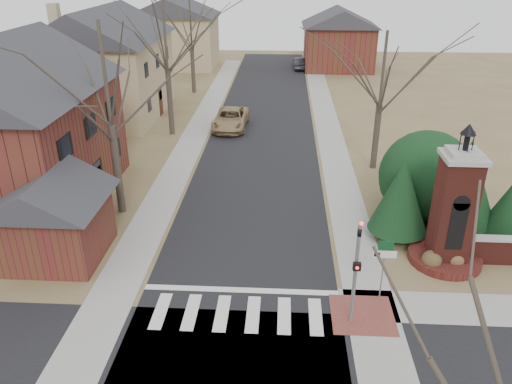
# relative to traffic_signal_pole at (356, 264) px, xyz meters

# --- Properties ---
(ground) EXTENTS (120.00, 120.00, 0.00)m
(ground) POSITION_rel_traffic_signal_pole_xyz_m (-4.30, -0.57, -2.59)
(ground) COLOR brown
(ground) RESTS_ON ground
(main_street) EXTENTS (8.00, 70.00, 0.01)m
(main_street) POSITION_rel_traffic_signal_pole_xyz_m (-4.30, 21.43, -2.58)
(main_street) COLOR black
(main_street) RESTS_ON ground
(crosswalk_zone) EXTENTS (8.00, 2.20, 0.02)m
(crosswalk_zone) POSITION_rel_traffic_signal_pole_xyz_m (-4.30, 0.23, -2.58)
(crosswalk_zone) COLOR silver
(crosswalk_zone) RESTS_ON ground
(stop_bar) EXTENTS (8.00, 0.35, 0.02)m
(stop_bar) POSITION_rel_traffic_signal_pole_xyz_m (-4.30, 1.73, -2.58)
(stop_bar) COLOR silver
(stop_bar) RESTS_ON ground
(sidewalk_right_main) EXTENTS (2.00, 60.00, 0.02)m
(sidewalk_right_main) POSITION_rel_traffic_signal_pole_xyz_m (0.90, 21.43, -2.58)
(sidewalk_right_main) COLOR gray
(sidewalk_right_main) RESTS_ON ground
(sidewalk_left) EXTENTS (2.00, 60.00, 0.02)m
(sidewalk_left) POSITION_rel_traffic_signal_pole_xyz_m (-9.50, 21.43, -2.58)
(sidewalk_left) COLOR gray
(sidewalk_left) RESTS_ON ground
(curb_apron) EXTENTS (2.40, 2.40, 0.02)m
(curb_apron) POSITION_rel_traffic_signal_pole_xyz_m (0.50, 0.43, -2.57)
(curb_apron) COLOR brown
(curb_apron) RESTS_ON ground
(traffic_signal_pole) EXTENTS (0.28, 0.41, 4.50)m
(traffic_signal_pole) POSITION_rel_traffic_signal_pole_xyz_m (0.00, 0.00, 0.00)
(traffic_signal_pole) COLOR slate
(traffic_signal_pole) RESTS_ON ground
(sign_post) EXTENTS (0.90, 0.07, 2.75)m
(sign_post) POSITION_rel_traffic_signal_pole_xyz_m (1.29, 1.41, -0.64)
(sign_post) COLOR slate
(sign_post) RESTS_ON ground
(brick_gate_monument) EXTENTS (3.20, 3.20, 6.47)m
(brick_gate_monument) POSITION_rel_traffic_signal_pole_xyz_m (4.70, 4.42, -0.42)
(brick_gate_monument) COLOR #5B221A
(brick_gate_monument) RESTS_ON ground
(house_brick_left) EXTENTS (9.80, 11.80, 9.42)m
(house_brick_left) POSITION_rel_traffic_signal_pole_xyz_m (-17.31, 9.42, 2.07)
(house_brick_left) COLOR maroon
(house_brick_left) RESTS_ON ground
(house_stucco_left) EXTENTS (9.80, 12.80, 9.28)m
(house_stucco_left) POSITION_rel_traffic_signal_pole_xyz_m (-17.80, 26.42, 2.01)
(house_stucco_left) COLOR tan
(house_stucco_left) RESTS_ON ground
(garage_left) EXTENTS (4.80, 4.80, 4.29)m
(garage_left) POSITION_rel_traffic_signal_pole_xyz_m (-12.82, 3.92, -0.35)
(garage_left) COLOR maroon
(garage_left) RESTS_ON ground
(house_distant_left) EXTENTS (10.80, 8.80, 8.53)m
(house_distant_left) POSITION_rel_traffic_signal_pole_xyz_m (-16.31, 47.42, 1.66)
(house_distant_left) COLOR tan
(house_distant_left) RESTS_ON ground
(house_distant_right) EXTENTS (8.80, 8.80, 7.30)m
(house_distant_right) POSITION_rel_traffic_signal_pole_xyz_m (3.69, 47.42, 1.06)
(house_distant_right) COLOR maroon
(house_distant_right) RESTS_ON ground
(evergreen_near) EXTENTS (2.80, 2.80, 4.10)m
(evergreen_near) POSITION_rel_traffic_signal_pole_xyz_m (2.90, 6.43, -0.29)
(evergreen_near) COLOR #473D33
(evergreen_near) RESTS_ON ground
(evergreen_mid) EXTENTS (3.40, 3.40, 4.70)m
(evergreen_mid) POSITION_rel_traffic_signal_pole_xyz_m (6.20, 7.63, 0.01)
(evergreen_mid) COLOR #473D33
(evergreen_mid) RESTS_ON ground
(evergreen_far) EXTENTS (2.40, 2.40, 3.30)m
(evergreen_far) POSITION_rel_traffic_signal_pole_xyz_m (8.20, 6.63, -0.69)
(evergreen_far) COLOR #473D33
(evergreen_far) RESTS_ON ground
(evergreen_mass) EXTENTS (4.80, 4.80, 4.80)m
(evergreen_mass) POSITION_rel_traffic_signal_pole_xyz_m (4.70, 8.93, -0.19)
(evergreen_mass) COLOR black
(evergreen_mass) RESTS_ON ground
(bare_tree_0) EXTENTS (8.05, 8.05, 11.15)m
(bare_tree_0) POSITION_rel_traffic_signal_pole_xyz_m (-11.30, 8.43, 5.11)
(bare_tree_0) COLOR #473D33
(bare_tree_0) RESTS_ON ground
(bare_tree_1) EXTENTS (8.40, 8.40, 11.64)m
(bare_tree_1) POSITION_rel_traffic_signal_pole_xyz_m (-11.30, 21.43, 5.44)
(bare_tree_1) COLOR #473D33
(bare_tree_1) RESTS_ON ground
(bare_tree_2) EXTENTS (7.35, 7.35, 10.19)m
(bare_tree_2) POSITION_rel_traffic_signal_pole_xyz_m (-11.80, 34.43, 4.44)
(bare_tree_2) COLOR #473D33
(bare_tree_2) RESTS_ON ground
(bare_tree_3) EXTENTS (7.00, 7.00, 9.70)m
(bare_tree_3) POSITION_rel_traffic_signal_pole_xyz_m (3.20, 15.43, 4.10)
(bare_tree_3) COLOR #473D33
(bare_tree_3) RESTS_ON ground
(pickup_truck) EXTENTS (2.73, 5.57, 1.52)m
(pickup_truck) POSITION_rel_traffic_signal_pole_xyz_m (-6.90, 23.09, -1.83)
(pickup_truck) COLOR #9E8456
(pickup_truck) RESTS_ON ground
(distant_car) EXTENTS (1.63, 4.16, 1.35)m
(distant_car) POSITION_rel_traffic_signal_pole_xyz_m (-0.90, 46.57, -1.91)
(distant_car) COLOR #32343A
(distant_car) RESTS_ON ground
(dry_shrub_left) EXTENTS (0.87, 0.87, 0.87)m
(dry_shrub_left) POSITION_rel_traffic_signal_pole_xyz_m (3.94, 3.81, -2.15)
(dry_shrub_left) COLOR brown
(dry_shrub_left) RESTS_ON ground
(dry_shrub_right) EXTENTS (0.92, 0.92, 0.92)m
(dry_shrub_right) POSITION_rel_traffic_signal_pole_xyz_m (5.00, 4.03, -2.13)
(dry_shrub_right) COLOR brown
(dry_shrub_right) RESTS_ON ground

